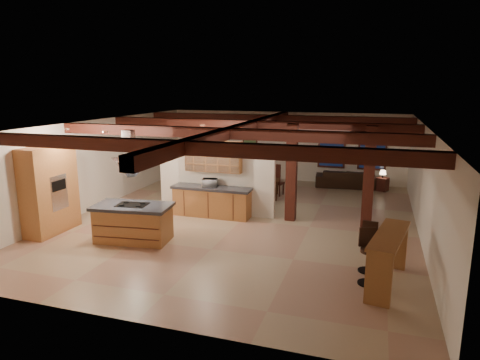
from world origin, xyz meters
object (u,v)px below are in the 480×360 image
object	(u,v)px
kitchen_island	(133,222)
sofa	(345,179)
dining_table	(252,187)
bar_counter	(389,251)

from	to	relation	value
kitchen_island	sofa	size ratio (longest dim) A/B	0.90
kitchen_island	dining_table	distance (m)	5.52
kitchen_island	dining_table	world-z (taller)	kitchen_island
kitchen_island	sofa	distance (m)	9.27
dining_table	sofa	xyz separation A→B (m)	(3.13, 2.66, -0.02)
kitchen_island	dining_table	size ratio (longest dim) A/B	1.04
bar_counter	kitchen_island	bearing A→B (deg)	173.93
kitchen_island	bar_counter	world-z (taller)	bar_counter
dining_table	kitchen_island	bearing A→B (deg)	-117.92
dining_table	bar_counter	xyz separation A→B (m)	(4.60, -5.93, 0.39)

